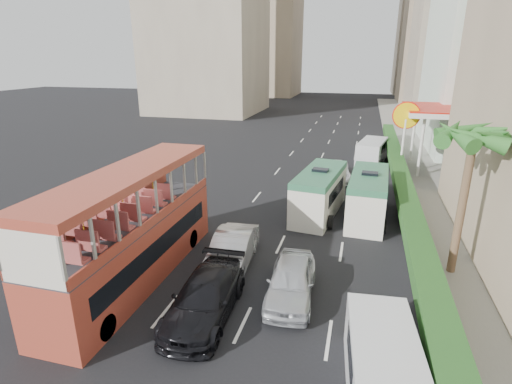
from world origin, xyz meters
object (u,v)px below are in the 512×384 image
(car_silver_lane_b, at_px, (291,297))
(minibus_far, at_px, (368,197))
(double_decker_bus, at_px, (133,226))
(palm_tree, at_px, (462,206))
(minibus_near, at_px, (319,193))
(panel_van_far, at_px, (372,152))
(panel_van_near, at_px, (383,370))
(car_black, at_px, (206,315))
(shell_station, at_px, (442,140))
(van_asset, at_px, (334,179))
(car_silver_lane_a, at_px, (232,266))

(car_silver_lane_b, bearing_deg, minibus_far, 69.46)
(double_decker_bus, relative_size, palm_tree, 1.72)
(minibus_near, xyz_separation_m, panel_van_far, (3.30, 14.48, -0.38))
(panel_van_near, bearing_deg, minibus_far, 86.79)
(car_black, bearing_deg, shell_station, 61.70)
(minibus_far, height_order, panel_van_near, minibus_far)
(van_asset, relative_size, palm_tree, 0.81)
(minibus_far, height_order, shell_station, shell_station)
(car_black, relative_size, van_asset, 1.05)
(double_decker_bus, distance_m, car_black, 5.09)
(double_decker_bus, bearing_deg, panel_van_far, 67.06)
(car_silver_lane_b, bearing_deg, van_asset, 85.17)
(minibus_far, relative_size, panel_van_far, 1.22)
(panel_van_near, relative_size, panel_van_far, 0.93)
(car_silver_lane_a, xyz_separation_m, palm_tree, (9.99, 1.86, 3.38))
(van_asset, height_order, palm_tree, palm_tree)
(double_decker_bus, height_order, van_asset, double_decker_bus)
(palm_tree, bearing_deg, double_decker_bus, -163.84)
(van_asset, distance_m, palm_tree, 15.63)
(double_decker_bus, distance_m, van_asset, 19.48)
(car_black, distance_m, minibus_far, 13.30)
(minibus_far, bearing_deg, minibus_near, -175.71)
(car_silver_lane_b, xyz_separation_m, car_black, (-2.99, -2.06, 0.00))
(car_black, xyz_separation_m, minibus_far, (5.96, 11.81, 1.41))
(panel_van_near, relative_size, palm_tree, 0.75)
(van_asset, height_order, shell_station, shell_station)
(minibus_near, bearing_deg, van_asset, 94.81)
(car_silver_lane_b, bearing_deg, minibus_near, 86.33)
(minibus_near, height_order, panel_van_far, minibus_near)
(minibus_near, height_order, palm_tree, palm_tree)
(car_silver_lane_a, bearing_deg, double_decker_bus, -155.06)
(car_black, distance_m, minibus_near, 12.19)
(palm_tree, relative_size, shell_station, 0.80)
(double_decker_bus, relative_size, car_silver_lane_b, 2.37)
(shell_station, bearing_deg, car_silver_lane_b, -111.54)
(double_decker_bus, distance_m, panel_van_far, 26.54)
(panel_van_far, bearing_deg, shell_station, -3.45)
(palm_tree, bearing_deg, panel_van_far, 99.66)
(minibus_far, bearing_deg, double_decker_bus, -132.13)
(van_asset, bearing_deg, double_decker_bus, -119.51)
(minibus_near, bearing_deg, palm_tree, -33.75)
(car_silver_lane_b, xyz_separation_m, panel_van_far, (3.31, 24.16, 1.04))
(minibus_far, bearing_deg, palm_tree, -54.73)
(car_silver_lane_b, distance_m, van_asset, 17.60)
(car_silver_lane_a, bearing_deg, panel_van_far, 69.39)
(panel_van_far, height_order, shell_station, shell_station)
(minibus_near, xyz_separation_m, panel_van_near, (3.47, -14.07, -0.46))
(car_silver_lane_a, xyz_separation_m, minibus_near, (3.21, 7.79, 1.42))
(car_silver_lane_b, height_order, minibus_far, minibus_far)
(double_decker_bus, relative_size, panel_van_near, 2.29)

